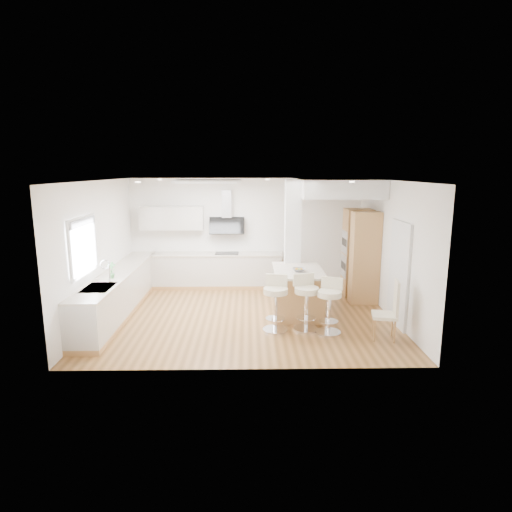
{
  "coord_description": "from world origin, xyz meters",
  "views": [
    {
      "loc": [
        0.05,
        -8.59,
        3.01
      ],
      "look_at": [
        0.21,
        0.4,
        1.19
      ],
      "focal_mm": 30.0,
      "sensor_mm": 36.0,
      "label": 1
    }
  ],
  "objects_px": {
    "bar_stool_b": "(306,299)",
    "dining_chair": "(390,308)",
    "bar_stool_a": "(276,300)",
    "peninsula": "(298,291)",
    "bar_stool_c": "(330,303)"
  },
  "relations": [
    {
      "from": "bar_stool_a",
      "to": "peninsula",
      "type": "bearing_deg",
      "value": 71.81
    },
    {
      "from": "peninsula",
      "to": "bar_stool_b",
      "type": "height_order",
      "value": "bar_stool_b"
    },
    {
      "from": "bar_stool_a",
      "to": "bar_stool_c",
      "type": "bearing_deg",
      "value": 1.2
    },
    {
      "from": "bar_stool_b",
      "to": "peninsula",
      "type": "bearing_deg",
      "value": 79.37
    },
    {
      "from": "bar_stool_a",
      "to": "bar_stool_c",
      "type": "xyz_separation_m",
      "value": [
        0.99,
        -0.15,
        -0.01
      ]
    },
    {
      "from": "bar_stool_a",
      "to": "dining_chair",
      "type": "bearing_deg",
      "value": -3.78
    },
    {
      "from": "bar_stool_b",
      "to": "bar_stool_a",
      "type": "bearing_deg",
      "value": 169.59
    },
    {
      "from": "bar_stool_b",
      "to": "dining_chair",
      "type": "xyz_separation_m",
      "value": [
        1.44,
        -0.52,
        -0.01
      ]
    },
    {
      "from": "bar_stool_a",
      "to": "bar_stool_c",
      "type": "relative_size",
      "value": 1.02
    },
    {
      "from": "bar_stool_b",
      "to": "bar_stool_c",
      "type": "xyz_separation_m",
      "value": [
        0.41,
        -0.18,
        -0.01
      ]
    },
    {
      "from": "bar_stool_b",
      "to": "dining_chair",
      "type": "distance_m",
      "value": 1.53
    },
    {
      "from": "bar_stool_a",
      "to": "bar_stool_c",
      "type": "height_order",
      "value": "bar_stool_a"
    },
    {
      "from": "peninsula",
      "to": "bar_stool_c",
      "type": "relative_size",
      "value": 1.51
    },
    {
      "from": "bar_stool_c",
      "to": "bar_stool_b",
      "type": "bearing_deg",
      "value": -179.46
    },
    {
      "from": "peninsula",
      "to": "dining_chair",
      "type": "bearing_deg",
      "value": -44.57
    }
  ]
}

